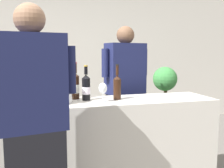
{
  "coord_description": "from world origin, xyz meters",
  "views": [
    {
      "loc": [
        -0.5,
        -2.24,
        1.37
      ],
      "look_at": [
        0.11,
        0.0,
        1.09
      ],
      "focal_mm": 40.78,
      "sensor_mm": 36.0,
      "label": 1
    }
  ],
  "objects": [
    {
      "name": "person_guest",
      "position": [
        -0.57,
        -0.56,
        0.82
      ],
      "size": [
        0.57,
        0.3,
        1.68
      ],
      "color": "black",
      "rests_on": "ground_plane"
    },
    {
      "name": "wine_bottle_3",
      "position": [
        -0.69,
        -0.08,
        1.06
      ],
      "size": [
        0.08,
        0.08,
        0.33
      ],
      "color": "black",
      "rests_on": "counter"
    },
    {
      "name": "wine_glass",
      "position": [
        0.01,
        -0.07,
        1.06
      ],
      "size": [
        0.08,
        0.08,
        0.17
      ],
      "color": "silver",
      "rests_on": "counter"
    },
    {
      "name": "wine_bottle_0",
      "position": [
        -0.21,
        0.14,
        1.07
      ],
      "size": [
        0.07,
        0.07,
        0.35
      ],
      "color": "black",
      "rests_on": "counter"
    },
    {
      "name": "wine_bottle_5",
      "position": [
        -0.12,
        0.05,
        1.06
      ],
      "size": [
        0.08,
        0.08,
        0.32
      ],
      "color": "black",
      "rests_on": "counter"
    },
    {
      "name": "wine_bottle_1",
      "position": [
        0.16,
        0.02,
        1.06
      ],
      "size": [
        0.07,
        0.07,
        0.33
      ],
      "color": "black",
      "rests_on": "counter"
    },
    {
      "name": "wall_back",
      "position": [
        0.0,
        2.6,
        1.4
      ],
      "size": [
        8.0,
        0.1,
        2.8
      ],
      "primitive_type": "cube",
      "color": "beige",
      "rests_on": "ground_plane"
    },
    {
      "name": "wine_bottle_4",
      "position": [
        -0.66,
        0.08,
        1.06
      ],
      "size": [
        0.08,
        0.08,
        0.35
      ],
      "color": "black",
      "rests_on": "counter"
    },
    {
      "name": "potted_shrub",
      "position": [
        1.22,
        1.09,
        0.71
      ],
      "size": [
        0.42,
        0.45,
        1.18
      ],
      "color": "brown",
      "rests_on": "ground_plane"
    },
    {
      "name": "counter",
      "position": [
        0.0,
        0.0,
        0.47
      ],
      "size": [
        2.17,
        0.52,
        0.94
      ],
      "primitive_type": "cube",
      "color": "beige",
      "rests_on": "ground_plane"
    },
    {
      "name": "wine_bottle_2",
      "position": [
        -0.79,
        -0.15,
        1.06
      ],
      "size": [
        0.08,
        0.08,
        0.34
      ],
      "color": "black",
      "rests_on": "counter"
    },
    {
      "name": "ice_bucket",
      "position": [
        -0.38,
        -0.03,
        1.06
      ],
      "size": [
        0.24,
        0.24,
        0.24
      ],
      "color": "silver",
      "rests_on": "counter"
    },
    {
      "name": "person_server",
      "position": [
        0.43,
        0.58,
        0.82
      ],
      "size": [
        0.59,
        0.33,
        1.68
      ],
      "color": "black",
      "rests_on": "ground_plane"
    }
  ]
}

